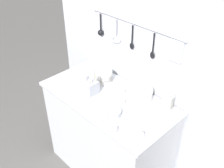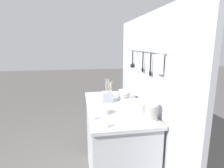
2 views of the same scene
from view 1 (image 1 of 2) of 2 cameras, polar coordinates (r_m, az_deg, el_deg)
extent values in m
plane|color=#514F4C|center=(2.89, -0.78, -17.73)|extent=(20.00, 20.00, 0.00)
cube|color=#ADAFB5|center=(2.24, -0.96, -3.07)|extent=(1.20, 0.60, 0.03)
cube|color=#ADAFB5|center=(2.55, -0.86, -11.46)|extent=(1.15, 0.58, 0.91)
cube|color=#A8AAB2|center=(2.43, 4.78, 0.59)|extent=(2.00, 0.04, 1.87)
cylinder|color=#93969E|center=(2.14, 4.92, 12.94)|extent=(0.95, 0.01, 0.01)
sphere|color=#93969E|center=(2.46, -3.69, 15.83)|extent=(0.02, 0.02, 0.02)
sphere|color=#93969E|center=(1.90, 15.82, 8.78)|extent=(0.02, 0.02, 0.02)
cylinder|color=black|center=(2.42, -2.53, 13.27)|extent=(0.01, 0.01, 0.16)
sphere|color=black|center=(2.46, -2.47, 11.10)|extent=(0.06, 0.06, 0.06)
cylinder|color=#93969E|center=(2.40, -2.36, 15.26)|extent=(0.01, 0.01, 0.02)
cylinder|color=#93969E|center=(2.29, 0.88, 12.19)|extent=(0.01, 0.01, 0.14)
torus|color=#93969E|center=(2.33, 0.85, 9.63)|extent=(0.10, 0.10, 0.01)
cylinder|color=#93969E|center=(2.27, 1.12, 14.11)|extent=(0.01, 0.01, 0.02)
cylinder|color=black|center=(2.17, 4.43, 10.69)|extent=(0.01, 0.01, 0.16)
ellipsoid|color=black|center=(2.22, 4.31, 8.24)|extent=(0.04, 0.02, 0.06)
cylinder|color=#93969E|center=(2.15, 4.75, 12.84)|extent=(0.00, 0.01, 0.02)
cylinder|color=black|center=(2.05, 9.01, 8.81)|extent=(0.01, 0.01, 0.16)
ellipsoid|color=black|center=(2.10, 8.76, 6.22)|extent=(0.04, 0.02, 0.06)
cylinder|color=#93969E|center=(2.02, 9.45, 11.10)|extent=(0.01, 0.01, 0.02)
cube|color=silver|center=(1.95, 13.73, 6.91)|extent=(0.10, 0.02, 0.16)
cylinder|color=#93969E|center=(1.92, 14.26, 9.22)|extent=(0.01, 0.01, 0.02)
cube|color=white|center=(2.48, -0.58, 7.16)|extent=(0.07, 0.01, 0.07)
cube|color=white|center=(2.30, 4.62, 4.71)|extent=(0.07, 0.01, 0.07)
cube|color=white|center=(2.15, 10.60, 1.82)|extent=(0.07, 0.01, 0.07)
cylinder|color=silver|center=(2.14, 11.69, -4.80)|extent=(0.11, 0.11, 0.04)
cylinder|color=silver|center=(2.12, 11.76, -4.34)|extent=(0.11, 0.11, 0.04)
cylinder|color=silver|center=(2.11, 11.83, -3.87)|extent=(0.11, 0.11, 0.04)
cylinder|color=silver|center=(2.10, 11.90, -3.39)|extent=(0.11, 0.11, 0.04)
cylinder|color=silver|center=(2.08, 11.97, -2.92)|extent=(0.11, 0.11, 0.04)
cylinder|color=silver|center=(2.07, 12.04, -2.43)|extent=(0.11, 0.11, 0.04)
cylinder|color=silver|center=(2.40, -1.57, 1.00)|extent=(0.14, 0.14, 0.05)
cylinder|color=silver|center=(2.38, -1.59, 1.60)|extent=(0.14, 0.14, 0.05)
cylinder|color=silver|center=(2.36, -1.60, 2.21)|extent=(0.14, 0.14, 0.05)
cylinder|color=silver|center=(2.22, 5.90, -3.08)|extent=(0.22, 0.22, 0.01)
cylinder|color=silver|center=(2.21, 5.92, -2.91)|extent=(0.22, 0.22, 0.01)
cylinder|color=silver|center=(2.21, 5.93, -2.75)|extent=(0.22, 0.22, 0.01)
cylinder|color=silver|center=(2.20, 5.94, -2.58)|extent=(0.22, 0.22, 0.01)
cylinder|color=silver|center=(2.20, 5.95, -2.41)|extent=(0.22, 0.22, 0.01)
cylinder|color=silver|center=(2.19, 5.97, -2.24)|extent=(0.22, 0.22, 0.01)
cylinder|color=silver|center=(2.19, 5.98, -2.07)|extent=(0.22, 0.22, 0.01)
cylinder|color=silver|center=(2.18, 5.99, -1.90)|extent=(0.22, 0.22, 0.01)
cylinder|color=silver|center=(2.18, 6.00, -1.73)|extent=(0.22, 0.22, 0.01)
cylinder|color=silver|center=(2.17, 6.02, -1.56)|extent=(0.22, 0.22, 0.01)
cylinder|color=silver|center=(2.17, 6.03, -1.38)|extent=(0.22, 0.22, 0.01)
cylinder|color=silver|center=(2.16, 6.04, -1.21)|extent=(0.22, 0.22, 0.01)
cylinder|color=#93969E|center=(2.03, 0.48, -6.29)|extent=(0.11, 0.11, 0.04)
cube|color=#93969E|center=(2.25, -4.70, -0.73)|extent=(0.11, 0.11, 0.12)
cylinder|color=#93969E|center=(2.22, -4.91, 1.85)|extent=(0.02, 0.02, 0.19)
cylinder|color=#93969E|center=(2.20, -5.66, 1.67)|extent=(0.02, 0.02, 0.21)
cylinder|color=#C6B793|center=(2.19, -3.58, 1.13)|extent=(0.02, 0.01, 0.17)
cylinder|color=#93969E|center=(2.17, -4.93, 0.85)|extent=(0.01, 0.03, 0.19)
cylinder|color=#C6B793|center=(2.20, -3.61, 1.15)|extent=(0.01, 0.03, 0.17)
cylinder|color=#C6B793|center=(2.17, -4.53, 1.25)|extent=(0.03, 0.01, 0.21)
cylinder|color=#C6B793|center=(2.19, -3.51, 1.24)|extent=(0.02, 0.03, 0.18)
cylinder|color=#93969E|center=(2.18, -3.84, 1.34)|extent=(0.04, 0.03, 0.21)
cylinder|color=silver|center=(2.25, 2.43, -1.57)|extent=(0.04, 0.04, 0.05)
cylinder|color=silver|center=(2.43, -5.89, 1.28)|extent=(0.04, 0.04, 0.05)
cylinder|color=silver|center=(1.86, 6.40, -11.25)|extent=(0.04, 0.04, 0.05)
cylinder|color=silver|center=(1.89, 0.55, -10.12)|extent=(0.04, 0.04, 0.05)
cylinder|color=silver|center=(2.13, 2.28, -4.11)|extent=(0.04, 0.04, 0.05)
camera|label=2|loc=(1.24, 61.23, -22.45)|focal=30.00mm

